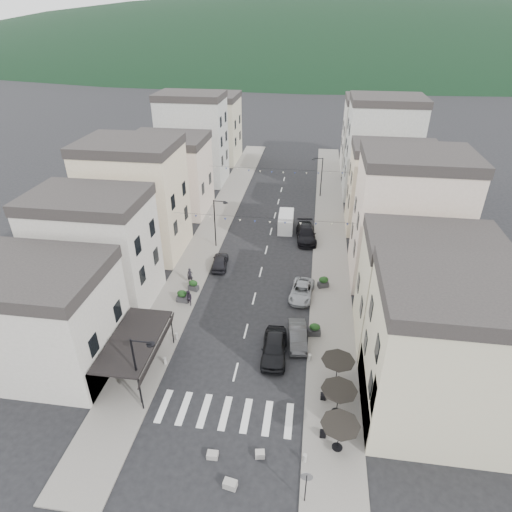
{
  "coord_description": "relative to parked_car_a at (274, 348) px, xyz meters",
  "views": [
    {
      "loc": [
        5.06,
        -18.1,
        24.57
      ],
      "look_at": [
        -0.14,
        18.34,
        3.5
      ],
      "focal_mm": 30.0,
      "sensor_mm": 36.0,
      "label": 1
    }
  ],
  "objects": [
    {
      "name": "delivery_van",
      "position": [
        -1.0,
        23.79,
        0.26
      ],
      "size": [
        2.0,
        4.76,
        2.25
      ],
      "rotation": [
        0.0,
        0.0,
        0.03
      ],
      "color": "silver",
      "rests_on": "ground"
    },
    {
      "name": "parked_car_d",
      "position": [
        1.73,
        21.08,
        -0.02
      ],
      "size": [
        2.92,
        5.89,
        1.64
      ],
      "primitive_type": "imported",
      "rotation": [
        0.0,
        0.0,
        0.11
      ],
      "color": "black",
      "rests_on": "ground"
    },
    {
      "name": "buildings_row_left",
      "position": [
        -17.3,
        29.47,
        5.28
      ],
      "size": [
        10.2,
        54.16,
        14.0
      ],
      "color": "#B4AEA5",
      "rests_on": "ground"
    },
    {
      "name": "planter_rb",
      "position": [
        3.99,
        10.89,
        -0.22
      ],
      "size": [
        0.97,
        0.59,
        1.04
      ],
      "rotation": [
        0.0,
        0.0,
        0.09
      ],
      "color": "#303032",
      "rests_on": "sidewalk_right"
    },
    {
      "name": "buildings_row_right",
      "position": [
        11.7,
        28.31,
        5.47
      ],
      "size": [
        10.2,
        54.16,
        14.5
      ],
      "color": "beige",
      "rests_on": "ground"
    },
    {
      "name": "ground",
      "position": [
        -2.8,
        -8.28,
        -0.84
      ],
      "size": [
        700.0,
        700.0,
        0.0
      ],
      "primitive_type": "plane",
      "color": "black",
      "rests_on": "ground"
    },
    {
      "name": "traffic_sign",
      "position": [
        3.0,
        -11.78,
        1.08
      ],
      "size": [
        0.7,
        0.07,
        2.7
      ],
      "color": "black",
      "rests_on": "ground"
    },
    {
      "name": "bollards",
      "position": [
        -2.8,
        -2.78,
        -0.42
      ],
      "size": [
        11.66,
        10.26,
        0.6
      ],
      "color": "gray",
      "rests_on": "ground"
    },
    {
      "name": "planter_la",
      "position": [
        -9.55,
        6.1,
        -0.11
      ],
      "size": [
        1.17,
        0.69,
        1.27
      ],
      "rotation": [
        0.0,
        0.0,
        -0.06
      ],
      "color": "#323234",
      "rests_on": "sidewalk_left"
    },
    {
      "name": "bistro_building",
      "position": [
        11.7,
        -4.28,
        4.16
      ],
      "size": [
        10.0,
        8.0,
        10.0
      ],
      "primitive_type": "cube",
      "color": "beige",
      "rests_on": "ground"
    },
    {
      "name": "planter_lb",
      "position": [
        -9.05,
        8.17,
        -0.17
      ],
      "size": [
        1.13,
        0.81,
        1.15
      ],
      "rotation": [
        0.0,
        0.0,
        -0.26
      ],
      "color": "#2F2F32",
      "rests_on": "sidewalk_left"
    },
    {
      "name": "sidewalk_left",
      "position": [
        -10.3,
        23.72,
        -0.78
      ],
      "size": [
        4.0,
        76.0,
        0.12
      ],
      "primitive_type": "cube",
      "color": "slate",
      "rests_on": "ground"
    },
    {
      "name": "planter_rc",
      "position": [
        3.9,
        10.59,
        -0.15
      ],
      "size": [
        1.19,
        0.92,
        1.18
      ],
      "rotation": [
        0.0,
        0.0,
        0.37
      ],
      "color": "#2D2D30",
      "rests_on": "sidewalk_right"
    },
    {
      "name": "hill_backdrop",
      "position": [
        -2.8,
        291.72,
        -0.84
      ],
      "size": [
        640.0,
        360.0,
        70.0
      ],
      "primitive_type": "ellipsoid",
      "color": "black",
      "rests_on": "ground"
    },
    {
      "name": "concrete_block_c",
      "position": [
        -2.89,
        -9.75,
        -0.64
      ],
      "size": [
        0.71,
        0.51,
        0.4
      ],
      "primitive_type": "cube",
      "rotation": [
        0.0,
        0.0,
        0.02
      ],
      "color": "gray",
      "rests_on": "ground"
    },
    {
      "name": "bunting_near",
      "position": [
        -2.8,
        13.72,
        4.81
      ],
      "size": [
        19.0,
        0.28,
        0.62
      ],
      "color": "black",
      "rests_on": "ground"
    },
    {
      "name": "pedestrian_a",
      "position": [
        -9.73,
        9.48,
        0.1
      ],
      "size": [
        0.64,
        0.46,
        1.66
      ],
      "primitive_type": "imported",
      "rotation": [
        0.0,
        0.0,
        0.1
      ],
      "color": "black",
      "rests_on": "sidewalk_left"
    },
    {
      "name": "bunting_far",
      "position": [
        -2.8,
        29.72,
        4.81
      ],
      "size": [
        19.0,
        0.28,
        0.62
      ],
      "color": "black",
      "rests_on": "ground"
    },
    {
      "name": "parked_car_c",
      "position": [
        1.8,
        8.73,
        -0.21
      ],
      "size": [
        2.55,
        4.78,
        1.28
      ],
      "primitive_type": "imported",
      "rotation": [
        0.0,
        0.0,
        -0.09
      ],
      "color": "#92959A",
      "rests_on": "ground"
    },
    {
      "name": "concrete_block_a",
      "position": [
        -1.41,
        -11.52,
        -0.59
      ],
      "size": [
        0.87,
        0.63,
        0.5
      ],
      "primitive_type": "cube",
      "rotation": [
        0.0,
        0.0,
        -0.17
      ],
      "color": "gray",
      "rests_on": "ground"
    },
    {
      "name": "pedestrian_b",
      "position": [
        -8.78,
        5.63,
        0.08
      ],
      "size": [
        0.97,
        0.89,
        1.6
      ],
      "primitive_type": "imported",
      "rotation": [
        0.0,
        0.0,
        -0.47
      ],
      "color": "#251F29",
      "rests_on": "sidewalk_left"
    },
    {
      "name": "streetlamp_left_near",
      "position": [
        -8.62,
        -6.28,
        2.85
      ],
      "size": [
        1.7,
        0.56,
        6.0
      ],
      "color": "black",
      "rests_on": "ground"
    },
    {
      "name": "parked_car_e",
      "position": [
        -7.4,
        13.14,
        -0.15
      ],
      "size": [
        2.05,
        4.21,
        1.38
      ],
      "primitive_type": "imported",
      "rotation": [
        0.0,
        0.0,
        3.25
      ],
      "color": "black",
      "rests_on": "ground"
    },
    {
      "name": "boutique_building",
      "position": [
        -18.3,
        -3.28,
        3.16
      ],
      "size": [
        12.0,
        8.0,
        8.0
      ],
      "primitive_type": "cube",
      "color": "#B4AEA5",
      "rests_on": "ground"
    },
    {
      "name": "concrete_block_b",
      "position": [
        0.07,
        -9.28,
        -0.62
      ],
      "size": [
        0.67,
        0.55,
        0.45
      ],
      "primitive_type": "cube",
      "rotation": [
        0.0,
        0.0,
        0.18
      ],
      "color": "gray",
      "rests_on": "ground"
    },
    {
      "name": "parked_car_b",
      "position": [
        1.8,
        1.9,
        -0.15
      ],
      "size": [
        1.9,
        4.32,
        1.38
      ],
      "primitive_type": "imported",
      "rotation": [
        0.0,
        0.0,
        0.11
      ],
      "color": "#37373A",
      "rests_on": "ground"
    },
    {
      "name": "streetlamp_left_far",
      "position": [
        -8.62,
        17.72,
        2.85
      ],
      "size": [
        1.7,
        0.56,
        6.0
      ],
      "color": "black",
      "rests_on": "ground"
    },
    {
      "name": "sidewalk_right",
      "position": [
        4.7,
        23.72,
        -0.78
      ],
      "size": [
        4.0,
        76.0,
        0.12
      ],
      "primitive_type": "cube",
      "color": "slate",
      "rests_on": "ground"
    },
    {
      "name": "streetlamp_right_far",
      "position": [
        3.02,
        35.72,
        2.85
      ],
      "size": [
        1.7,
        0.56,
        6.0
      ],
      "color": "black",
      "rests_on": "ground"
    },
    {
      "name": "parked_car_a",
      "position": [
        0.0,
        0.0,
        0.0
      ],
      "size": [
        2.17,
        5.02,
        1.69
      ],
      "primitive_type": "imported",
      "rotation": [
        0.0,
        0.0,
        0.04
      ],
      "color": "black",
      "rests_on": "ground"
    },
    {
      "name": "boutique_awning",
      "position": [
        -10.05,
        -3.28,
        2.27
      ],
      "size": [
        3.77,
        7.5,
        3.28
      ],
      "color": "black",
      "rests_on": "ground"
    },
    {
      "name": "planter_ra",
      "position": [
        3.2,
        2.94,
        -0.14
      ],
      "size": [
        1.12,
        0.68,
        1.2
      ],
      "rotation": [
        0.0,
        0.0,
        0.09
      ],
      "color": "#29292B",
      "rests_on": "sidewalk_right"
    },
    {
      "name": "cafe_terrace",
      "position": [
        4.9,
        -5.48,
        1.51
      ],
      "size": [
        2.5,
        8.1,
        2.53
      ],
      "color": "black",
      "rests_on": "ground"
    }
  ]
}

